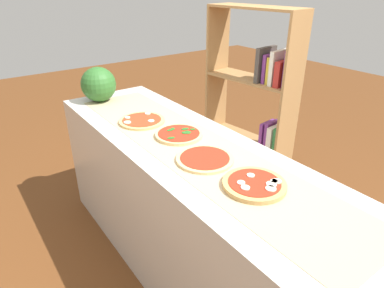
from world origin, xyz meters
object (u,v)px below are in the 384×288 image
object	(u,v)px
pizza_plain_2	(205,159)
bookshelf	(257,119)
pizza_mozzarella_0	(142,121)
pizza_spinach_1	(179,134)
pizza_mozzarella_3	(255,184)
watermelon	(99,84)

from	to	relation	value
pizza_plain_2	bookshelf	distance (m)	1.13
pizza_mozzarella_0	pizza_spinach_1	bearing A→B (deg)	12.71
pizza_mozzarella_0	bookshelf	bearing A→B (deg)	84.00
pizza_plain_2	pizza_mozzarella_3	distance (m)	0.33
pizza_mozzarella_0	pizza_spinach_1	distance (m)	0.33
pizza_plain_2	pizza_mozzarella_3	world-z (taller)	pizza_mozzarella_3
pizza_spinach_1	watermelon	distance (m)	0.90
watermelon	bookshelf	world-z (taller)	bookshelf
pizza_plain_2	watermelon	bearing A→B (deg)	-176.72
bookshelf	pizza_mozzarella_3	bearing A→B (deg)	-47.20
pizza_mozzarella_0	bookshelf	xyz separation A→B (m)	(0.10, 0.98, -0.19)
pizza_mozzarella_0	watermelon	xyz separation A→B (m)	(-0.56, -0.05, 0.12)
pizza_plain_2	pizza_mozzarella_3	bearing A→B (deg)	5.36
pizza_plain_2	pizza_mozzarella_3	size ratio (longest dim) A/B	1.03
pizza_mozzarella_0	pizza_mozzarella_3	world-z (taller)	pizza_mozzarella_3
pizza_mozzarella_0	pizza_spinach_1	world-z (taller)	pizza_spinach_1
pizza_plain_2	watermelon	world-z (taller)	watermelon
watermelon	bookshelf	xyz separation A→B (m)	(0.66, 1.04, -0.31)
pizza_mozzarella_0	watermelon	distance (m)	0.57
watermelon	pizza_spinach_1	bearing A→B (deg)	8.15
pizza_mozzarella_3	watermelon	bearing A→B (deg)	-176.27
pizza_mozzarella_3	pizza_spinach_1	bearing A→B (deg)	177.64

